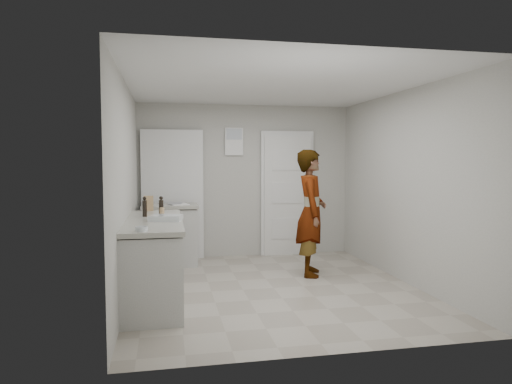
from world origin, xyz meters
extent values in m
plane|color=gray|center=(0.00, 0.00, 0.00)|extent=(4.00, 4.00, 0.00)
plane|color=#A9A79F|center=(0.00, 2.00, 1.25)|extent=(3.50, 0.00, 3.50)
plane|color=#A9A79F|center=(0.00, -2.00, 1.25)|extent=(3.50, 0.00, 3.50)
plane|color=#A9A79F|center=(-1.75, 0.00, 1.25)|extent=(0.00, 4.00, 4.00)
plane|color=#A9A79F|center=(1.75, 0.00, 1.25)|extent=(0.00, 4.00, 4.00)
plane|color=silver|center=(0.00, 0.00, 2.50)|extent=(4.00, 4.00, 0.00)
cube|color=white|center=(0.70, 1.93, 1.00)|extent=(0.80, 0.05, 2.00)
cube|color=white|center=(0.70, 1.96, 1.03)|extent=(0.90, 0.04, 2.10)
sphere|color=#B49545|center=(1.03, 1.88, 0.95)|extent=(0.07, 0.07, 0.07)
cube|color=white|center=(-0.20, 1.97, 1.90)|extent=(0.30, 0.02, 0.45)
cube|color=black|center=(-1.20, 1.97, 1.02)|extent=(0.90, 0.05, 2.04)
cube|color=white|center=(-1.20, 1.94, 1.03)|extent=(0.98, 0.02, 2.10)
cube|color=silver|center=(-1.45, -0.20, 0.43)|extent=(0.60, 1.90, 0.86)
cube|color=black|center=(-1.45, -0.20, 0.04)|extent=(0.56, 1.86, 0.08)
cube|color=#B0AEA1|center=(-1.45, -0.20, 0.90)|extent=(0.64, 1.96, 0.05)
cube|color=silver|center=(-1.25, 1.55, 0.43)|extent=(0.80, 0.55, 0.86)
cube|color=black|center=(-1.25, 1.55, 0.04)|extent=(0.75, 0.54, 0.08)
cube|color=#B0AEA1|center=(-1.25, 1.55, 0.90)|extent=(0.84, 0.61, 0.05)
imported|color=silver|center=(0.66, 0.54, 0.87)|extent=(0.57, 0.72, 1.74)
cube|color=#A17750|center=(-1.53, 0.70, 1.03)|extent=(0.13, 0.07, 0.20)
cylinder|color=tan|center=(-1.35, 0.22, 0.97)|extent=(0.06, 0.06, 0.09)
cylinder|color=black|center=(-1.36, 0.30, 1.01)|extent=(0.06, 0.06, 0.18)
sphere|color=black|center=(-1.36, 0.30, 1.13)|extent=(0.05, 0.05, 0.05)
cylinder|color=black|center=(-1.55, 0.09, 1.02)|extent=(0.05, 0.05, 0.20)
sphere|color=black|center=(-1.55, 0.09, 1.14)|extent=(0.05, 0.05, 0.05)
cube|color=silver|center=(-1.31, -0.33, 0.96)|extent=(0.39, 0.32, 0.06)
cube|color=white|center=(-1.31, -0.33, 0.95)|extent=(0.34, 0.27, 0.05)
cylinder|color=silver|center=(-1.54, -1.05, 0.95)|extent=(0.12, 0.12, 0.05)
sphere|color=white|center=(-1.56, -1.06, 0.95)|extent=(0.04, 0.04, 0.04)
sphere|color=white|center=(-1.52, -1.04, 0.95)|extent=(0.04, 0.04, 0.04)
cube|color=white|center=(-1.11, 1.52, 0.93)|extent=(0.31, 0.36, 0.01)
camera|label=1|loc=(-1.30, -5.45, 1.59)|focal=32.00mm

